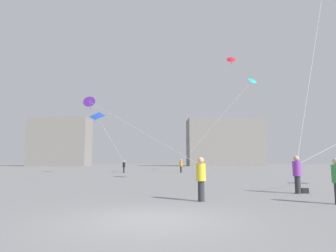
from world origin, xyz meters
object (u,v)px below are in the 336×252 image
object	(u,v)px
person_in_purple	(297,173)
building_left_hall	(60,142)
kite_cyan_diamond	(252,81)
kite_violet_diamond	(90,102)
kite_crimson_diamond	(230,61)
handbag_beside_flyer	(305,191)
person_in_yellow	(201,177)
person_in_black	(124,166)
building_centre_hall	(225,143)
person_in_orange	(181,165)
kite_cobalt_delta	(97,116)

from	to	relation	value
person_in_purple	building_left_hall	world-z (taller)	building_left_hall
kite_cyan_diamond	kite_violet_diamond	size ratio (longest dim) A/B	1.21
person_in_purple	kite_crimson_diamond	world-z (taller)	kite_crimson_diamond
kite_crimson_diamond	kite_cyan_diamond	bearing A→B (deg)	63.66
kite_crimson_diamond	handbag_beside_flyer	bearing A→B (deg)	-91.58
person_in_yellow	person_in_black	bearing A→B (deg)	-92.73
kite_crimson_diamond	building_centre_hall	size ratio (longest dim) A/B	0.50
kite_violet_diamond	person_in_purple	bearing A→B (deg)	-31.99
kite_violet_diamond	building_centre_hall	world-z (taller)	building_centre_hall
person_in_black	building_centre_hall	size ratio (longest dim) A/B	0.06
person_in_yellow	kite_crimson_diamond	size ratio (longest dim) A/B	0.13
kite_violet_diamond	building_left_hall	size ratio (longest dim) A/B	0.57
person_in_purple	person_in_orange	bearing A→B (deg)	-145.97
person_in_black	building_left_hall	bearing A→B (deg)	161.53
kite_violet_diamond	handbag_beside_flyer	distance (m)	15.42
handbag_beside_flyer	person_in_purple	bearing A→B (deg)	-164.05
person_in_purple	building_left_hall	distance (m)	91.04
kite_cyan_diamond	kite_crimson_diamond	size ratio (longest dim) A/B	1.06
kite_cobalt_delta	kite_violet_diamond	bearing A→B (deg)	-76.72
person_in_yellow	kite_crimson_diamond	world-z (taller)	kite_crimson_diamond
building_left_hall	person_in_black	bearing A→B (deg)	-61.01
person_in_purple	building_left_hall	bearing A→B (deg)	-128.36
person_in_black	kite_crimson_diamond	xyz separation A→B (m)	(13.04, -4.95, 12.19)
kite_violet_diamond	building_centre_hall	bearing A→B (deg)	72.95
person_in_black	kite_cyan_diamond	world-z (taller)	kite_cyan_diamond
person_in_orange	person_in_black	world-z (taller)	person_in_orange
person_in_black	kite_cobalt_delta	distance (m)	7.21
person_in_purple	person_in_yellow	distance (m)	5.36
person_in_orange	kite_cyan_diamond	world-z (taller)	kite_cyan_diamond
kite_cyan_diamond	handbag_beside_flyer	xyz separation A→B (m)	(-6.04, -29.87, -13.70)
person_in_yellow	building_centre_hall	size ratio (longest dim) A/B	0.06
person_in_black	kite_violet_diamond	xyz separation A→B (m)	(0.25, -16.32, 5.00)
person_in_orange	person_in_black	bearing A→B (deg)	-158.00
person_in_black	kite_cyan_diamond	size ratio (longest dim) A/B	0.12
kite_crimson_diamond	building_left_hall	xyz separation A→B (m)	(-44.10, 61.00, -5.25)
person_in_purple	kite_violet_diamond	distance (m)	14.90
person_in_purple	kite_crimson_diamond	distance (m)	22.40
person_in_orange	person_in_black	distance (m)	7.49
person_in_yellow	kite_violet_diamond	size ratio (longest dim) A/B	0.15
kite_violet_diamond	handbag_beside_flyer	xyz separation A→B (m)	(12.27, -7.35, -5.74)
kite_violet_diamond	building_left_hall	xyz separation A→B (m)	(-31.31, 72.37, 1.94)
person_in_black	handbag_beside_flyer	world-z (taller)	person_in_black
person_in_purple	kite_cobalt_delta	xyz separation A→B (m)	(-15.40, 22.18, 6.17)
person_in_yellow	kite_cobalt_delta	bearing A→B (deg)	-85.22
person_in_black	kite_violet_diamond	distance (m)	17.07
kite_violet_diamond	kite_crimson_diamond	bearing A→B (deg)	41.63
kite_cobalt_delta	kite_violet_diamond	xyz separation A→B (m)	(3.48, -14.73, -1.24)
kite_cyan_diamond	building_left_hall	size ratio (longest dim) A/B	0.70
person_in_purple	person_in_black	distance (m)	26.70
kite_crimson_diamond	building_centre_hall	world-z (taller)	building_centre_hall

